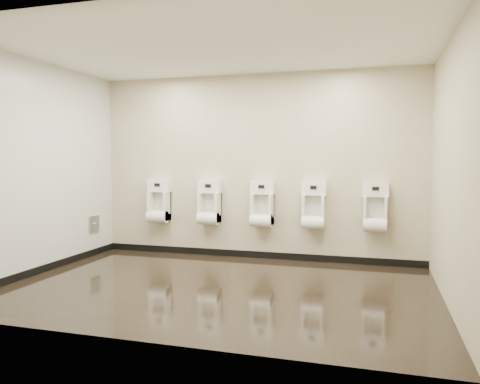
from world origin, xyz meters
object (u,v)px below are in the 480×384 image
Objects in this scene: urinal_1 at (209,206)px; urinal_0 at (159,204)px; access_panel at (94,224)px; urinal_3 at (314,209)px; urinal_4 at (375,211)px; urinal_2 at (262,207)px.

urinal_0 is at bearing 180.00° from urinal_1.
urinal_0 is (0.92, 0.43, 0.30)m from access_panel.
urinal_3 is at bearing 0.00° from urinal_1.
access_panel is at bearing -154.89° from urinal_0.
urinal_4 is at bearing 0.00° from urinal_3.
access_panel is 0.37× the size of urinal_0.
urinal_1 is 2.47m from urinal_4.
urinal_3 reaches higher than access_panel.
urinal_1 is 1.61m from urinal_3.
urinal_3 and urinal_4 have the same top height.
urinal_2 is 0.77m from urinal_3.
urinal_1 and urinal_4 have the same top height.
urinal_1 is 1.00× the size of urinal_2.
urinal_0 and urinal_4 have the same top height.
access_panel is at bearing -174.23° from urinal_4.
urinal_0 is 1.00× the size of urinal_1.
urinal_1 is at bearing 0.00° from urinal_0.
urinal_4 is at bearing 0.00° from urinal_2.
urinal_4 is (2.47, 0.00, 0.00)m from urinal_1.
urinal_1 reaches higher than access_panel.
urinal_3 is at bearing 0.00° from urinal_2.
urinal_1 is 0.84m from urinal_2.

